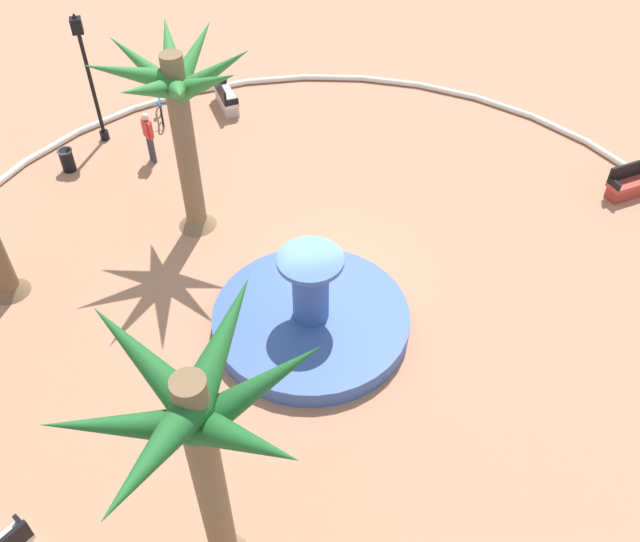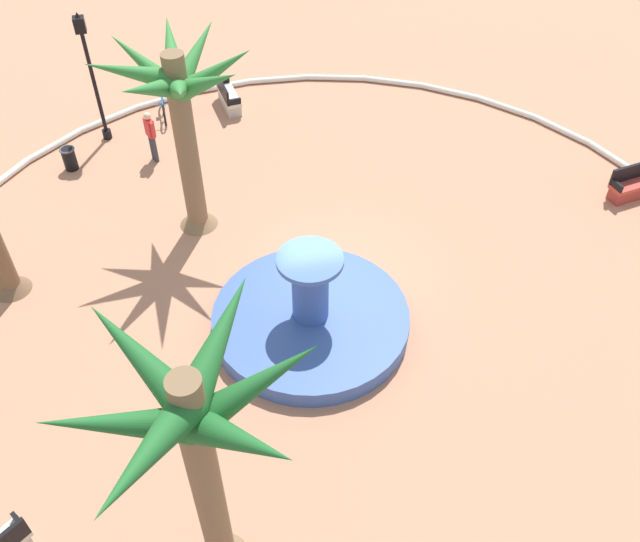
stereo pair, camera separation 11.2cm
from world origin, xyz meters
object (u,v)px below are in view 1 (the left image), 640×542
Objects in this scene: palm_tree_near_fountain at (178,102)px; lamppost at (88,70)px; fountain at (311,318)px; bench_east at (632,184)px; bicycle_red_frame at (161,107)px; palm_tree_mid_plaza at (199,436)px; trash_bin at (67,159)px; person_cyclist_helmet at (149,135)px; bench_west at (226,98)px.

lamppost is at bearing -65.34° from palm_tree_near_fountain.
bench_east is at bearing -165.71° from fountain.
fountain reaches higher than bicycle_red_frame.
palm_tree_mid_plaza reaches higher than fountain.
trash_bin is 0.44× the size of person_cyclist_helmet.
palm_tree_mid_plaza is 15.65m from bench_east.
palm_tree_near_fountain is at bearing -94.46° from palm_tree_mid_plaza.
palm_tree_near_fountain is 1.28× the size of lamppost.
person_cyclist_helmet is (0.17, -12.88, -3.12)m from palm_tree_mid_plaza.
palm_tree_near_fountain reaches higher than trash_bin.
bench_west is at bearing -106.80° from palm_tree_near_fountain.
palm_tree_near_fountain is 7.15m from bench_west.
lamppost is (2.31, -5.03, -1.44)m from palm_tree_near_fountain.
bench_west is 2.20m from bicycle_red_frame.
palm_tree_near_fountain is 0.96× the size of palm_tree_mid_plaza.
bicycle_red_frame is 2.56m from person_cyclist_helmet.
palm_tree_mid_plaza is at bearing 88.76° from bicycle_red_frame.
palm_tree_near_fountain is 13.04m from bench_east.
bench_east is at bearing 155.03° from lamppost.
person_cyclist_helmet is at bearing -89.25° from palm_tree_mid_plaza.
palm_tree_near_fountain is (2.14, -4.44, 3.56)m from fountain.
fountain reaches higher than trash_bin.
fountain is at bearing 103.86° from bicycle_red_frame.
bench_east is at bearing 149.03° from bicycle_red_frame.
bench_west is at bearing -99.33° from palm_tree_mid_plaza.
palm_tree_mid_plaza is 13.25m from person_cyclist_helmet.
palm_tree_mid_plaza is at bearing 101.64° from trash_bin.
trash_bin is 0.42× the size of bicycle_red_frame.
person_cyclist_helmet is (-2.52, 0.17, 0.55)m from trash_bin.
palm_tree_near_fountain is at bearing -8.37° from bench_east.
trash_bin is (15.84, -5.42, 0.04)m from bench_east.
bicycle_red_frame is (2.20, 0.08, 0.04)m from bench_west.
palm_tree_near_fountain is 6.84m from bicycle_red_frame.
fountain is at bearing 91.89° from bench_west.
fountain is 2.85× the size of bench_west.
bicycle_red_frame is (12.82, -7.70, 0.04)m from bench_east.
fountain is at bearing 14.29° from bench_east.
fountain is at bearing 115.15° from lamppost.
fountain is 0.87× the size of palm_tree_near_fountain.
palm_tree_mid_plaza is 3.26× the size of bicycle_red_frame.
bench_west is 3.74m from person_cyclist_helmet.
palm_tree_near_fountain reaches higher than fountain.
lamppost is 2.93m from bicycle_red_frame.
lamppost is 2.43× the size of bicycle_red_frame.
bench_east is 14.95m from bicycle_red_frame.
person_cyclist_helmet is at bearing 176.23° from trash_bin.
bench_east is at bearing -149.88° from palm_tree_mid_plaza.
palm_tree_near_fountain reaches higher than bicycle_red_frame.
trash_bin is 2.58m from person_cyclist_helmet.
palm_tree_mid_plaza is 14.66m from lamppost.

